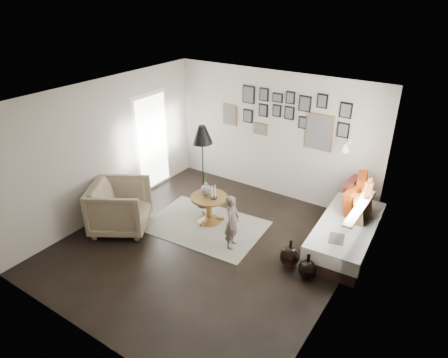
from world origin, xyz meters
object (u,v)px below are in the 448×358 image
Objects in this scene: pedestal_table at (209,210)px; child at (232,222)px; demijohn_large at (290,256)px; vase at (206,188)px; daybed at (349,228)px; floor_lamp at (202,138)px; demijohn_small at (307,269)px; magazine_basket at (100,217)px; armchair at (120,207)px.

pedestal_table is 0.93m from child.
pedestal_table is at bearing 168.37° from demijohn_large.
vase is at bearing 51.19° from child.
daybed is at bearing 16.99° from pedestal_table.
pedestal_table is at bearing 49.93° from child.
demijohn_large is (2.27, -0.79, -1.29)m from floor_lamp.
magazine_basket is at bearing -168.64° from demijohn_small.
vase is at bearing -47.90° from floor_lamp.
daybed is (2.49, 0.72, -0.37)m from vase.
daybed is 1.26m from demijohn_small.
daybed is 4.47m from magazine_basket.
magazine_basket is 0.42× the size of child.
armchair is 1.96m from floor_lamp.
child reaches higher than magazine_basket.
magazine_basket is at bearing -139.83° from vase.
vase is 1.02× the size of demijohn_large.
daybed is at bearing 26.48° from magazine_basket.
armchair is 3.14m from demijohn_large.
magazine_basket is (-1.59, -1.26, -0.05)m from pedestal_table.
demijohn_small is 0.44× the size of child.
child is at bearing 18.98° from magazine_basket.
vase is 0.49× the size of armchair.
demijohn_small is 1.44m from child.
floor_lamp is 4.20× the size of magazine_basket.
pedestal_table is at bearing 38.28° from magazine_basket.
armchair is at bearing 96.94° from child.
child reaches higher than demijohn_large.
demijohn_large is (1.84, -0.38, -0.06)m from pedestal_table.
daybed is 4.52× the size of demijohn_large.
magazine_basket is 0.85× the size of demijohn_large.
daybed is 4.96× the size of demijohn_small.
child is (-1.05, -0.06, 0.31)m from demijohn_large.
demijohn_small is (-0.22, -1.23, -0.16)m from daybed.
vase reaches higher than child.
pedestal_table is 1.67× the size of magazine_basket.
magazine_basket is (-4.00, -1.99, -0.12)m from daybed.
floor_lamp is 3.07m from demijohn_small.
vase reaches higher than armchair.
demijohn_small is at bearing -103.34° from daybed.
daybed is 2.20× the size of child.
magazine_basket is at bearing -124.89° from floor_lamp.
floor_lamp reaches higher than daybed.
floor_lamp is at bearing 132.10° from vase.
armchair is 1.02× the size of child.
armchair is (-1.13, -1.10, -0.23)m from vase.
vase is 0.95m from floor_lamp.
floor_lamp is at bearing 136.54° from pedestal_table.
daybed reaches higher than demijohn_large.
floor_lamp is at bearing -59.08° from armchair.
child is at bearing -147.35° from daybed.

